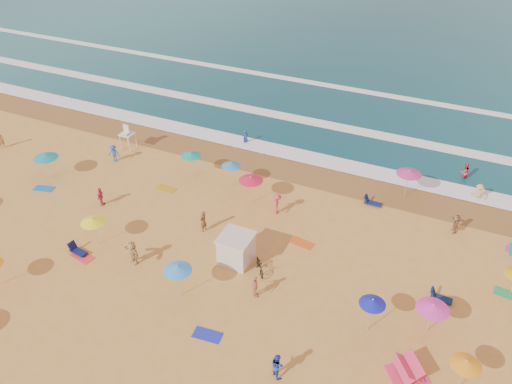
% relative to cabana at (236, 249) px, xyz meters
% --- Properties ---
extents(ground, '(220.00, 220.00, 0.00)m').
position_rel_cabana_xyz_m(ground, '(-3.36, 0.13, -1.00)').
color(ground, gold).
rests_on(ground, ground).
extents(wet_sand, '(220.00, 220.00, 0.00)m').
position_rel_cabana_xyz_m(wet_sand, '(-3.36, 12.63, -0.99)').
color(wet_sand, olive).
rests_on(wet_sand, ground).
extents(surf_foam, '(200.00, 18.70, 0.05)m').
position_rel_cabana_xyz_m(surf_foam, '(-3.36, 21.45, -0.90)').
color(surf_foam, white).
rests_on(surf_foam, ground).
extents(cabana, '(2.00, 2.00, 2.00)m').
position_rel_cabana_xyz_m(cabana, '(0.00, 0.00, 0.00)').
color(cabana, silver).
rests_on(cabana, ground).
extents(cabana_roof, '(2.20, 2.20, 0.12)m').
position_rel_cabana_xyz_m(cabana_roof, '(0.00, 0.00, 1.06)').
color(cabana_roof, silver).
rests_on(cabana_roof, cabana).
extents(bicycle, '(1.66, 1.94, 1.00)m').
position_rel_cabana_xyz_m(bicycle, '(1.90, -0.30, -0.50)').
color(bicycle, black).
rests_on(bicycle, ground).
extents(lifeguard_stand, '(1.20, 1.20, 2.10)m').
position_rel_cabana_xyz_m(lifeguard_stand, '(-16.25, 9.68, 0.05)').
color(lifeguard_stand, white).
rests_on(lifeguard_stand, ground).
extents(beach_umbrellas, '(53.69, 28.33, 0.78)m').
position_rel_cabana_xyz_m(beach_umbrellas, '(-1.24, 0.39, 1.17)').
color(beach_umbrellas, '#139C92').
rests_on(beach_umbrellas, ground).
extents(loungers, '(42.24, 21.70, 0.34)m').
position_rel_cabana_xyz_m(loungers, '(2.80, -1.07, -0.83)').
color(loungers, '#0F154D').
rests_on(loungers, ground).
extents(towels, '(48.16, 25.82, 0.03)m').
position_rel_cabana_xyz_m(towels, '(-3.32, -1.77, -0.98)').
color(towels, red).
rests_on(towels, ground).
extents(popup_tents, '(7.85, 15.50, 1.20)m').
position_rel_cabana_xyz_m(popup_tents, '(15.17, 2.49, -0.40)').
color(popup_tents, '#E83361').
rests_on(popup_tents, ground).
extents(beachgoers, '(42.52, 29.60, 2.04)m').
position_rel_cabana_xyz_m(beachgoers, '(-2.65, 3.57, -0.22)').
color(beachgoers, tan).
rests_on(beachgoers, ground).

